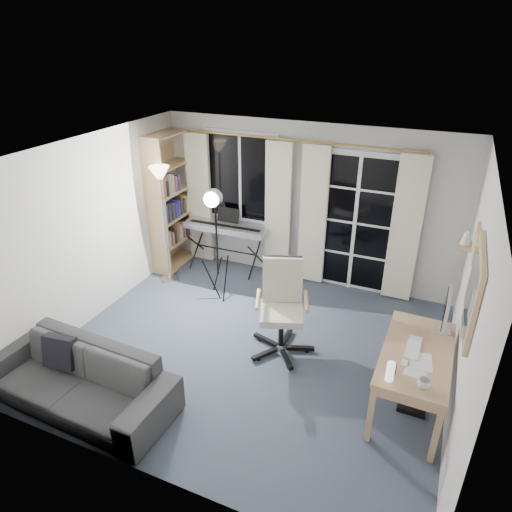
{
  "coord_description": "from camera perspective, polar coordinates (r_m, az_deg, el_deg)",
  "views": [
    {
      "loc": [
        1.84,
        -4.14,
        3.54
      ],
      "look_at": [
        -0.1,
        0.35,
        1.09
      ],
      "focal_mm": 32.0,
      "sensor_mm": 36.0,
      "label": 1
    }
  ],
  "objects": [
    {
      "name": "framed_print",
      "position": [
        5.09,
        25.8,
        1.43
      ],
      "size": [
        0.03,
        0.42,
        0.32
      ],
      "color": "tan",
      "rests_on": "floor"
    },
    {
      "name": "studio_light",
      "position": [
        6.12,
        -5.27,
        5.58
      ],
      "size": [
        0.31,
        0.34,
        1.69
      ],
      "rotation": [
        0.0,
        0.0,
        0.08
      ],
      "color": "black",
      "rests_on": "floor"
    },
    {
      "name": "desk",
      "position": [
        4.88,
        19.38,
        -12.01
      ],
      "size": [
        0.68,
        1.32,
        0.7
      ],
      "rotation": [
        0.0,
        0.0,
        -0.02
      ],
      "color": "tan",
      "rests_on": "floor"
    },
    {
      "name": "mug",
      "position": [
        4.4,
        20.3,
        -14.61
      ],
      "size": [
        0.12,
        0.09,
        0.11
      ],
      "primitive_type": "imported",
      "rotation": [
        0.0,
        0.0,
        -0.02
      ],
      "color": "silver",
      "rests_on": "desk"
    },
    {
      "name": "sofa",
      "position": [
        5.13,
        -21.69,
        -13.23
      ],
      "size": [
        2.12,
        0.7,
        0.82
      ],
      "rotation": [
        0.0,
        0.0,
        -0.04
      ],
      "color": "#2E2E30",
      "rests_on": "floor"
    },
    {
      "name": "torchiere_lamp",
      "position": [
        6.71,
        -11.77,
        7.98
      ],
      "size": [
        0.32,
        0.32,
        1.81
      ],
      "rotation": [
        0.0,
        0.0,
        -0.12
      ],
      "color": "#B2B2B7",
      "rests_on": "floor"
    },
    {
      "name": "floor",
      "position": [
        5.76,
        -0.49,
        -11.45
      ],
      "size": [
        4.5,
        4.0,
        0.02
      ],
      "primitive_type": "cube",
      "color": "#36414F",
      "rests_on": "ground"
    },
    {
      "name": "window",
      "position": [
        7.07,
        -1.88,
        9.82
      ],
      "size": [
        1.2,
        0.08,
        1.4
      ],
      "color": "white",
      "rests_on": "floor"
    },
    {
      "name": "wall_mirror",
      "position": [
        4.3,
        25.58,
        -3.82
      ],
      "size": [
        0.04,
        0.94,
        0.74
      ],
      "color": "tan",
      "rests_on": "floor"
    },
    {
      "name": "french_door",
      "position": [
        6.7,
        12.29,
        3.94
      ],
      "size": [
        1.32,
        0.09,
        2.11
      ],
      "color": "white",
      "rests_on": "floor"
    },
    {
      "name": "desk_clutter",
      "position": [
        4.75,
        18.22,
        -14.05
      ],
      "size": [
        0.42,
        0.79,
        0.89
      ],
      "rotation": [
        0.0,
        0.0,
        -0.02
      ],
      "color": "white",
      "rests_on": "desk"
    },
    {
      "name": "keyboard_piano",
      "position": [
        7.16,
        -3.81,
        3.44
      ],
      "size": [
        1.34,
        0.67,
        0.96
      ],
      "rotation": [
        0.0,
        0.0,
        0.03
      ],
      "color": "black",
      "rests_on": "floor"
    },
    {
      "name": "bookshelf",
      "position": [
        7.43,
        -10.59,
        6.43
      ],
      "size": [
        0.37,
        1.02,
        2.17
      ],
      "rotation": [
        0.0,
        0.0,
        0.02
      ],
      "color": "tan",
      "rests_on": "floor"
    },
    {
      "name": "wall_shelf",
      "position": [
        5.62,
        24.74,
        1.76
      ],
      "size": [
        0.16,
        0.3,
        0.18
      ],
      "color": "tan",
      "rests_on": "floor"
    },
    {
      "name": "curtains",
      "position": [
        6.8,
        4.85,
        5.42
      ],
      "size": [
        3.6,
        0.07,
        2.13
      ],
      "color": "gold",
      "rests_on": "floor"
    },
    {
      "name": "monitor",
      "position": [
        5.07,
        22.7,
        -6.25
      ],
      "size": [
        0.17,
        0.5,
        0.44
      ],
      "rotation": [
        0.0,
        0.0,
        -0.02
      ],
      "color": "silver",
      "rests_on": "desk"
    },
    {
      "name": "office_chair",
      "position": [
        5.44,
        3.28,
        -5.25
      ],
      "size": [
        0.8,
        0.76,
        1.14
      ],
      "rotation": [
        0.0,
        0.0,
        0.35
      ],
      "color": "black",
      "rests_on": "floor"
    }
  ]
}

